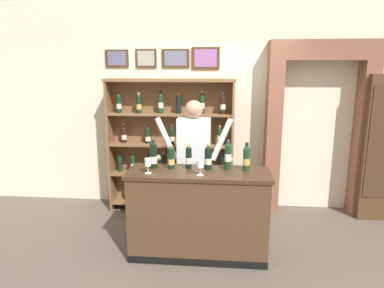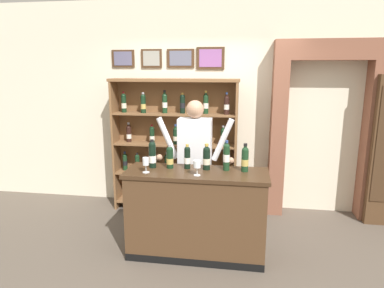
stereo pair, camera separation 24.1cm
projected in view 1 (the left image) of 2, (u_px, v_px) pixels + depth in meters
The scene contains 14 objects.
ground_plane at pixel (196, 254), 3.91m from camera, with size 14.00×14.00×0.02m, color brown.
back_wall at pixel (205, 106), 5.11m from camera, with size 12.00×0.19×3.03m.
wine_shelf at pixel (171, 143), 4.91m from camera, with size 1.82×0.31×1.93m.
archway_doorway at pixel (317, 120), 4.87m from camera, with size 1.45×0.45×2.44m.
tasting_counter at pixel (198, 213), 3.80m from camera, with size 1.54×0.55×0.98m.
shopkeeper at pixel (194, 153), 4.23m from camera, with size 0.98×0.22×1.69m.
tasting_bottle_rosso at pixel (153, 155), 3.78m from camera, with size 0.08×0.08×0.32m.
tasting_bottle_super_tuscan at pixel (171, 157), 3.78m from camera, with size 0.08×0.08×0.26m.
tasting_bottle_prosecco at pixel (189, 157), 3.77m from camera, with size 0.07×0.07×0.28m.
tasting_bottle_chianti at pixel (208, 157), 3.74m from camera, with size 0.08×0.08×0.29m.
tasting_bottle_bianco at pixel (228, 156), 3.72m from camera, with size 0.07×0.07×0.33m.
tasting_bottle_vin_santo at pixel (246, 158), 3.70m from camera, with size 0.08×0.08×0.31m.
wine_glass_left at pixel (200, 165), 3.53m from camera, with size 0.08×0.08×0.16m.
wine_glass_right at pixel (148, 163), 3.60m from camera, with size 0.08×0.08×0.17m.
Camera 1 is at (0.28, -3.53, 2.06)m, focal length 31.97 mm.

